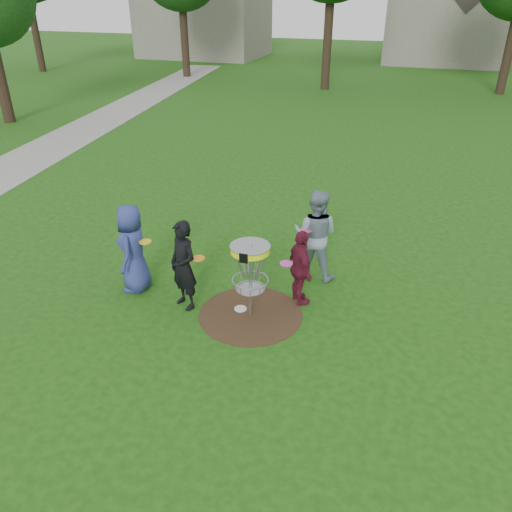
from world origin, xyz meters
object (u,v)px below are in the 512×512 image
(player_black, at_px, (183,266))
(player_grey, at_px, (315,235))
(disc_golf_basket, at_px, (250,263))
(player_maroon, at_px, (300,268))
(player_blue, at_px, (133,248))

(player_black, xyz_separation_m, player_grey, (1.91, 1.73, 0.08))
(player_grey, relative_size, disc_golf_basket, 1.29)
(player_grey, distance_m, player_maroon, 1.02)
(player_blue, relative_size, player_maroon, 1.19)
(player_black, bearing_deg, disc_golf_basket, 32.37)
(disc_golf_basket, bearing_deg, player_grey, 65.88)
(player_maroon, bearing_deg, disc_golf_basket, 96.37)
(player_maroon, bearing_deg, player_grey, -38.24)
(disc_golf_basket, bearing_deg, player_black, -175.82)
(player_grey, bearing_deg, disc_golf_basket, 69.55)
(player_blue, height_order, player_grey, player_grey)
(player_blue, height_order, player_black, player_blue)
(player_blue, relative_size, player_grey, 0.94)
(player_grey, distance_m, disc_golf_basket, 1.81)
(player_maroon, distance_m, disc_golf_basket, 1.00)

